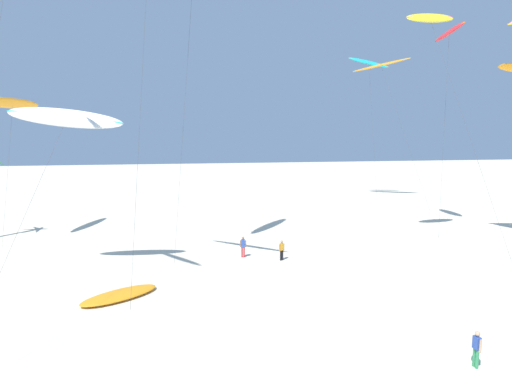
# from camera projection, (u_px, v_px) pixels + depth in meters

# --- Properties ---
(flying_kite_2) EXTENTS (3.24, 5.85, 20.76)m
(flying_kite_2) POSITION_uv_depth(u_px,v_px,m) (449.00, 32.00, 39.71)
(flying_kite_2) COLOR red
(flying_kite_2) RESTS_ON ground
(flying_kite_4) EXTENTS (5.41, 8.44, 20.67)m
(flying_kite_4) POSITION_uv_depth(u_px,v_px,m) (430.00, 18.00, 34.67)
(flying_kite_4) COLOR yellow
(flying_kite_4) RESTS_ON ground
(flying_kite_7) EXTENTS (7.56, 12.18, 21.35)m
(flying_kite_7) POSITION_uv_depth(u_px,v_px,m) (381.00, 65.00, 59.39)
(flying_kite_7) COLOR orange
(flying_kite_7) RESTS_ON ground
(flying_kite_8) EXTENTS (6.50, 6.67, 22.10)m
(flying_kite_8) POSITION_uv_depth(u_px,v_px,m) (369.00, 63.00, 61.51)
(flying_kite_8) COLOR #19B2B7
(flying_kite_8) RESTS_ON ground
(flying_kite_10) EXTENTS (3.41, 7.57, 13.31)m
(flying_kite_10) POSITION_uv_depth(u_px,v_px,m) (13.00, 103.00, 36.99)
(flying_kite_10) COLOR orange
(flying_kite_10) RESTS_ON ground
(flying_kite_11) EXTENTS (7.56, 7.26, 12.02)m
(flying_kite_11) POSITION_uv_depth(u_px,v_px,m) (66.00, 118.00, 27.16)
(flying_kite_11) COLOR white
(flying_kite_11) RESTS_ON ground
(grounded_kite_0) EXTENTS (4.99, 3.98, 0.36)m
(grounded_kite_0) POSITION_uv_depth(u_px,v_px,m) (120.00, 295.00, 24.24)
(grounded_kite_0) COLOR orange
(grounded_kite_0) RESTS_ON ground
(person_foreground_walker) EXTENTS (0.48, 0.29, 1.62)m
(person_foreground_walker) POSITION_uv_depth(u_px,v_px,m) (282.00, 249.00, 31.63)
(person_foreground_walker) COLOR black
(person_foreground_walker) RESTS_ON ground
(person_near_left) EXTENTS (0.21, 0.51, 1.60)m
(person_near_left) POSITION_uv_depth(u_px,v_px,m) (476.00, 348.00, 16.80)
(person_near_left) COLOR #338E56
(person_near_left) RESTS_ON ground
(person_near_right) EXTENTS (0.50, 0.27, 1.71)m
(person_near_right) POSITION_uv_depth(u_px,v_px,m) (243.00, 246.00, 32.43)
(person_near_right) COLOR red
(person_near_right) RESTS_ON ground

